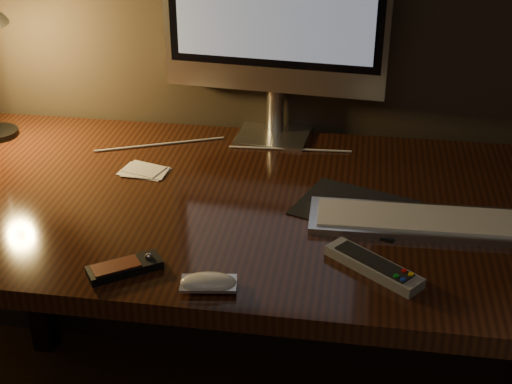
# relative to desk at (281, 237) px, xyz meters

# --- Properties ---
(desk) EXTENTS (1.60, 0.75, 0.75)m
(desk) POSITION_rel_desk_xyz_m (0.00, 0.00, 0.00)
(desk) COLOR #34180B
(desk) RESTS_ON ground
(monitor) EXTENTS (0.53, 0.17, 0.55)m
(monitor) POSITION_rel_desk_xyz_m (-0.05, 0.26, 0.46)
(monitor) COLOR silver
(monitor) RESTS_ON desk
(keyboard) EXTENTS (0.47, 0.14, 0.02)m
(keyboard) POSITION_rel_desk_xyz_m (0.30, -0.12, 0.14)
(keyboard) COLOR silver
(keyboard) RESTS_ON desk
(mousepad) EXTENTS (0.27, 0.24, 0.00)m
(mousepad) POSITION_rel_desk_xyz_m (0.16, -0.07, 0.13)
(mousepad) COLOR black
(mousepad) RESTS_ON desk
(mouse) EXTENTS (0.10, 0.06, 0.02)m
(mouse) POSITION_rel_desk_xyz_m (-0.08, -0.39, 0.14)
(mouse) COLOR white
(mouse) RESTS_ON desk
(media_remote) EXTENTS (0.13, 0.11, 0.02)m
(media_remote) POSITION_rel_desk_xyz_m (-0.23, -0.36, 0.14)
(media_remote) COLOR black
(media_remote) RESTS_ON desk
(tv_remote) EXTENTS (0.18, 0.15, 0.02)m
(tv_remote) POSITION_rel_desk_xyz_m (0.20, -0.29, 0.14)
(tv_remote) COLOR gray
(tv_remote) RESTS_ON desk
(papers) EXTENTS (0.12, 0.09, 0.01)m
(papers) POSITION_rel_desk_xyz_m (-0.31, 0.02, 0.13)
(papers) COLOR white
(papers) RESTS_ON desk
(cable) EXTENTS (0.59, 0.13, 0.01)m
(cable) POSITION_rel_desk_xyz_m (-0.16, 0.17, 0.13)
(cable) COLOR white
(cable) RESTS_ON desk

